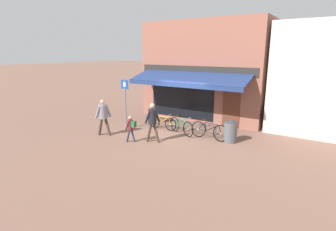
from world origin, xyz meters
name	(u,v)px	position (x,y,z in m)	size (l,w,h in m)	color
ground_plane	(169,134)	(0.00, 0.00, 0.00)	(160.00, 160.00, 0.00)	brown
shop_front	(206,71)	(-0.13, 4.23, 2.75)	(7.13, 4.66, 5.52)	#8E5647
neighbour_building	(335,79)	(6.32, 4.75, 2.59)	(5.35, 4.00, 5.19)	beige
bike_rack_rail	(185,123)	(0.48, 0.67, 0.47)	(3.27, 0.04, 0.57)	#47494F
bicycle_orange	(162,122)	(-0.75, 0.53, 0.36)	(1.66, 0.52, 0.81)	black
bicycle_green	(181,126)	(0.43, 0.38, 0.39)	(1.66, 0.77, 0.86)	black
bicycle_black	(209,131)	(1.87, 0.41, 0.39)	(1.85, 0.52, 0.89)	black
pedestrian_adult	(152,119)	(-0.03, -1.28, 1.05)	(0.61, 0.54, 1.73)	#47382D
pedestrian_child	(131,126)	(-0.80, -1.80, 0.73)	(0.46, 0.41, 1.17)	#282D47
pedestrian_second_adult	(103,114)	(-2.52, -1.74, 1.03)	(0.61, 0.66, 1.72)	#47382D
litter_bin	(230,131)	(2.80, 0.55, 0.50)	(0.58, 0.58, 1.00)	#515459
parking_sign	(125,99)	(-2.40, -0.33, 1.55)	(0.44, 0.07, 2.54)	slate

